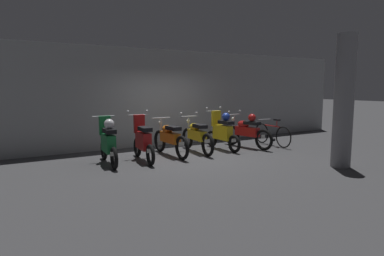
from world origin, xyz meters
name	(u,v)px	position (x,y,z in m)	size (l,w,h in m)	color
ground_plane	(191,157)	(0.00, 0.00, 0.00)	(80.00, 80.00, 0.00)	#424244
back_wall	(157,98)	(0.00, 2.25, 1.56)	(16.00, 0.30, 3.12)	#9EA0A3
motorbike_slot_0	(108,142)	(-2.21, 0.25, 0.57)	(0.56, 1.68, 1.18)	black
motorbike_slot_1	(143,141)	(-1.32, 0.19, 0.53)	(0.59, 1.68, 1.29)	black
motorbike_slot_2	(170,138)	(-0.44, 0.42, 0.49)	(0.56, 1.95, 1.03)	black
motorbike_slot_3	(197,136)	(0.44, 0.46, 0.49)	(0.59, 1.95, 1.15)	black
motorbike_slot_4	(222,131)	(1.33, 0.42, 0.57)	(0.59, 1.68, 1.29)	black
motorbike_slot_5	(247,131)	(2.21, 0.32, 0.53)	(0.62, 1.93, 1.15)	black
bicycle	(272,134)	(3.19, 0.21, 0.36)	(0.50, 1.73, 0.89)	black
support_pillar	(344,102)	(2.54, -2.78, 1.56)	(0.45, 0.45, 3.12)	gray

